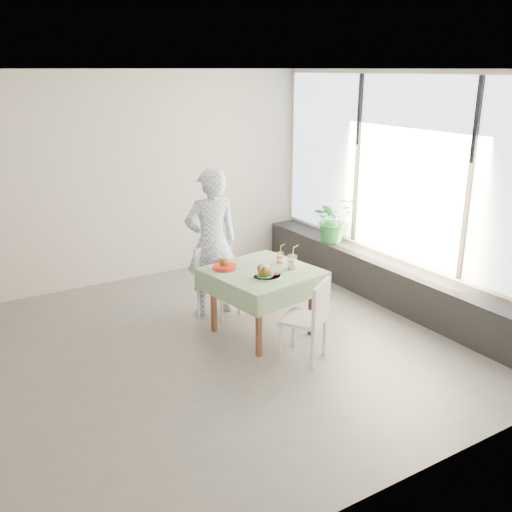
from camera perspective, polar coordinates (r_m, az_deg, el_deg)
floor at (r=5.98m, az=-6.91°, el=-9.87°), size 6.00×6.00×0.00m
ceiling at (r=5.28m, az=-8.12°, el=18.04°), size 6.00×6.00×0.00m
wall_back at (r=7.76m, az=-15.16°, el=7.20°), size 6.00×0.02×2.80m
wall_front at (r=3.45m, az=10.01°, el=-6.04°), size 6.00×0.02×2.80m
wall_right at (r=7.18m, az=15.02°, el=6.36°), size 0.02×5.00×2.80m
window_pane at (r=7.12m, az=15.02°, el=8.31°), size 0.01×4.80×2.18m
window_ledge at (r=7.36m, az=13.21°, el=-2.56°), size 0.40×4.80×0.50m
cafe_table at (r=6.22m, az=0.63°, el=-3.86°), size 1.19×1.19×0.74m
chair_far at (r=6.75m, az=-3.85°, el=-3.93°), size 0.53×0.53×0.84m
chair_near at (r=5.80m, az=4.85°, el=-7.83°), size 0.55×0.55×0.84m
diner at (r=6.66m, az=-4.48°, el=1.35°), size 0.69×0.50×1.75m
main_dish at (r=5.88m, az=1.00°, el=-1.73°), size 0.30×0.30×0.16m
juice_cup_orange at (r=6.32m, az=2.41°, el=-0.25°), size 0.09×0.09×0.25m
juice_cup_lemonade at (r=6.16m, az=3.65°, el=-0.66°), size 0.11×0.11×0.30m
second_dish at (r=6.16m, az=-3.16°, el=-0.98°), size 0.26×0.26×0.12m
potted_plant at (r=7.97m, az=7.74°, el=3.66°), size 0.61×0.53×0.64m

